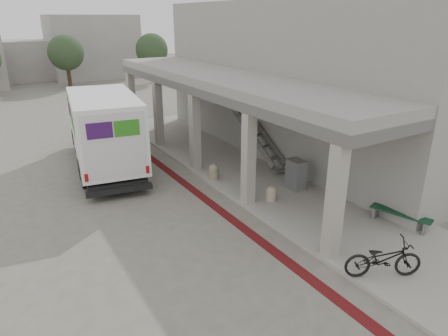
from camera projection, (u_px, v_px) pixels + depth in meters
ground at (203, 225)px, 12.88m from camera, size 120.00×120.00×0.00m
bike_lane_stripe at (201, 196)px, 14.96m from camera, size 0.35×40.00×0.01m
sidewalk at (297, 196)px, 14.80m from camera, size 4.40×28.00×0.12m
transit_building at (284, 83)px, 18.58m from camera, size 7.60×17.00×7.00m
distant_backdrop at (3, 56)px, 39.21m from camera, size 28.00×10.00×6.50m
tree_mid at (66, 53)px, 36.69m from camera, size 3.20×3.20×4.80m
tree_right at (152, 50)px, 39.78m from camera, size 3.20×3.20×4.80m
fedex_truck at (103, 128)px, 17.31m from camera, size 3.57×8.14×3.36m
bench at (400, 216)px, 12.51m from camera, size 0.93×1.89×0.43m
bollard_near at (271, 193)px, 14.22m from camera, size 0.36×0.36×0.55m
bollard_far at (214, 172)px, 16.09m from camera, size 0.41×0.41×0.62m
utility_cabinet at (296, 174)px, 15.11m from camera, size 0.52×0.69×1.15m
bicycle_black at (383, 259)px, 9.96m from camera, size 2.04×1.52×1.02m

